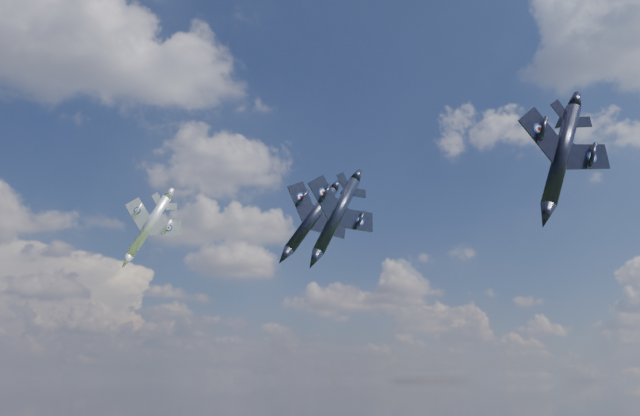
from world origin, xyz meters
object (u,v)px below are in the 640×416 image
object	(u,v)px
jet_right_navy	(562,155)
jet_high_navy	(311,219)
jet_left_silver	(149,226)
jet_lead_navy	(337,215)

from	to	relation	value
jet_right_navy	jet_high_navy	world-z (taller)	jet_high_navy
jet_high_navy	jet_left_silver	world-z (taller)	jet_high_navy
jet_right_navy	jet_lead_navy	bearing A→B (deg)	121.57
jet_lead_navy	jet_right_navy	xyz separation A→B (m)	(14.03, -24.11, 0.92)
jet_lead_navy	jet_left_silver	xyz separation A→B (m)	(-21.57, 16.72, 0.96)
jet_lead_navy	jet_right_navy	bearing A→B (deg)	-71.76
jet_high_navy	jet_left_silver	xyz separation A→B (m)	(-21.88, 5.03, -1.48)
jet_lead_navy	jet_high_navy	bearing A→B (deg)	76.58
jet_lead_navy	jet_high_navy	world-z (taller)	jet_high_navy
jet_lead_navy	jet_high_navy	xyz separation A→B (m)	(0.30, 11.70, 2.44)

